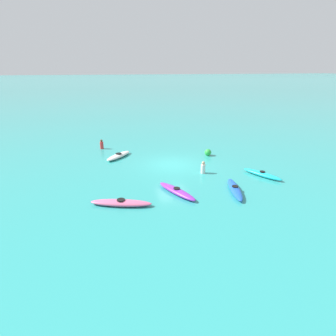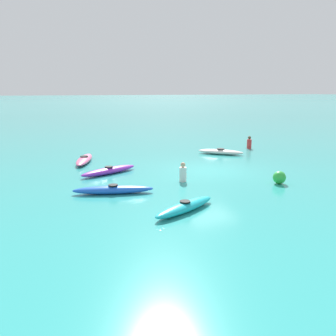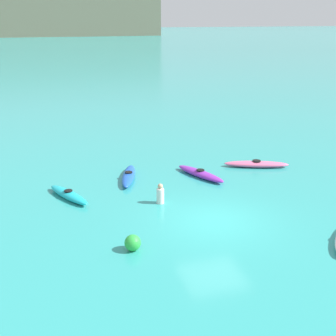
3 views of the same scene
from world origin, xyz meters
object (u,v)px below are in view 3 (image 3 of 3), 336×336
kayak_cyan (69,195)px  kayak_purple (200,174)px  person_near_shore (160,195)px  kayak_blue (129,176)px  kayak_pink (256,164)px  buoy_green (133,243)px

kayak_cyan → kayak_purple: bearing=9.3°
person_near_shore → kayak_blue: bearing=101.7°
kayak_pink → kayak_blue: bearing=179.8°
kayak_purple → buoy_green: bearing=-126.4°
kayak_purple → kayak_pink: size_ratio=0.93×
kayak_cyan → buoy_green: bearing=-72.1°
kayak_cyan → buoy_green: size_ratio=5.05×
kayak_blue → kayak_cyan: size_ratio=1.12×
person_near_shore → kayak_pink: bearing=28.5°
buoy_green → person_near_shore: 4.23m
buoy_green → kayak_cyan: bearing=107.9°
kayak_cyan → buoy_green: 5.65m
kayak_purple → kayak_cyan: same height
kayak_blue → kayak_cyan: 3.48m
kayak_pink → person_near_shore: bearing=-151.5°
kayak_purple → kayak_pink: bearing=10.6°
kayak_blue → person_near_shore: 3.44m
kayak_blue → kayak_cyan: same height
kayak_cyan → person_near_shore: (3.72, -1.64, 0.22)m
kayak_purple → kayak_pink: (3.36, 0.63, 0.00)m
kayak_blue → buoy_green: buoy_green is taller
kayak_pink → kayak_cyan: 10.00m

